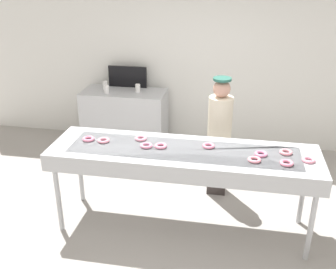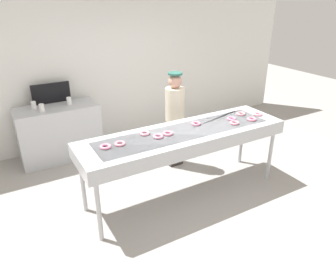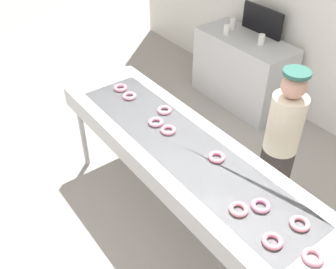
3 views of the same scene
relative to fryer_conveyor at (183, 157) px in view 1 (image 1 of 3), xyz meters
name	(u,v)px [view 1 (image 1 of 3)]	position (x,y,z in m)	size (l,w,h in m)	color
ground_plane	(182,226)	(0.00, 0.00, -0.89)	(16.00, 16.00, 0.00)	#9E9993
back_wall	(207,53)	(0.00, 2.46, 0.60)	(8.00, 0.12, 2.98)	white
fryer_conveyor	(183,157)	(0.00, 0.00, 0.00)	(2.88, 0.79, 0.98)	#B7BABF
strawberry_donut_0	(103,140)	(-0.90, 0.04, 0.11)	(0.13, 0.13, 0.03)	pink
strawberry_donut_1	(309,160)	(1.28, -0.03, 0.11)	(0.13, 0.13, 0.03)	pink
strawberry_donut_2	(141,138)	(-0.51, 0.17, 0.11)	(0.13, 0.13, 0.03)	pink
strawberry_donut_3	(208,146)	(0.26, 0.12, 0.11)	(0.13, 0.13, 0.03)	pink
strawberry_donut_4	(286,152)	(1.07, 0.11, 0.11)	(0.13, 0.13, 0.03)	pink
strawberry_donut_5	(254,160)	(0.74, -0.13, 0.11)	(0.13, 0.13, 0.03)	pink
strawberry_donut_6	(146,145)	(-0.40, 0.00, 0.11)	(0.13, 0.13, 0.03)	pink
strawberry_donut_7	(287,163)	(1.05, -0.14, 0.11)	(0.13, 0.13, 0.03)	pink
strawberry_donut_8	(261,154)	(0.81, 0.02, 0.11)	(0.13, 0.13, 0.03)	pink
strawberry_donut_9	(88,139)	(-1.08, 0.05, 0.11)	(0.13, 0.13, 0.03)	pink
strawberry_donut_10	(161,146)	(-0.25, 0.02, 0.11)	(0.13, 0.13, 0.03)	pink
worker_baker	(219,133)	(0.34, 0.82, -0.03)	(0.30, 0.30, 1.56)	#352E2C
prep_counter	(125,119)	(-1.25, 2.01, -0.42)	(1.33, 0.61, 0.93)	#B7BABF
paper_cup_0	(107,89)	(-1.49, 1.88, 0.11)	(0.08, 0.08, 0.13)	white
paper_cup_1	(105,85)	(-1.58, 2.08, 0.11)	(0.08, 0.08, 0.13)	white
paper_cup_2	(138,88)	(-1.02, 2.02, 0.11)	(0.08, 0.08, 0.13)	white
menu_display	(128,77)	(-1.25, 2.27, 0.21)	(0.63, 0.04, 0.34)	black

